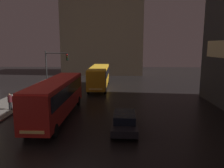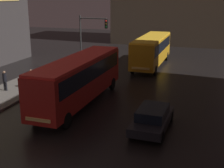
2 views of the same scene
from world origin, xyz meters
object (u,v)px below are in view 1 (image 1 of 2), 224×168
at_px(car_taxi, 125,121).
at_px(bus_near, 57,95).
at_px(bus_far, 99,75).
at_px(traffic_light_main, 54,65).
at_px(pedestrian_near, 10,100).

bearing_deg(car_taxi, bus_near, -23.78).
bearing_deg(bus_far, car_taxi, 101.43).
distance_m(car_taxi, traffic_light_main, 15.45).
bearing_deg(bus_near, car_taxi, 155.19).
distance_m(bus_far, car_taxi, 17.37).
distance_m(bus_far, traffic_light_main, 7.49).
height_order(bus_far, pedestrian_near, bus_far).
relative_size(bus_far, traffic_light_main, 1.85).
bearing_deg(pedestrian_near, bus_far, 108.40).
bearing_deg(traffic_light_main, pedestrian_near, -108.59).
height_order(pedestrian_near, traffic_light_main, traffic_light_main).
distance_m(bus_near, bus_far, 14.36).
bearing_deg(bus_near, pedestrian_near, -19.70).
bearing_deg(traffic_light_main, car_taxi, -54.20).
relative_size(bus_near, bus_far, 1.06).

